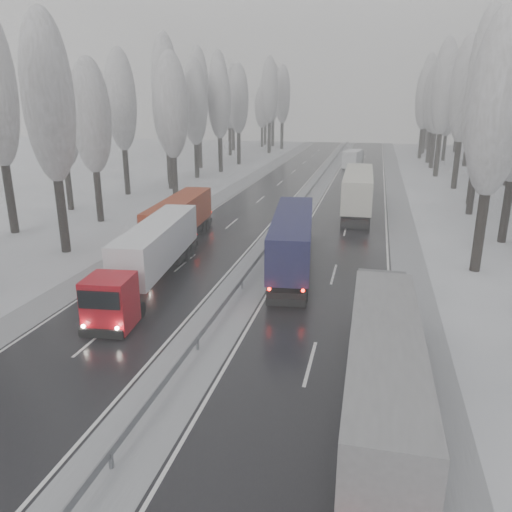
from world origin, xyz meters
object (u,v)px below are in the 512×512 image
at_px(truck_cream_box, 358,188).
at_px(truck_blue_box, 293,235).
at_px(truck_red_white, 152,251).
at_px(box_truck_distant, 353,158).
at_px(truck_grey_tarp, 383,358).
at_px(truck_red_red, 175,221).

bearing_deg(truck_cream_box, truck_blue_box, -102.23).
bearing_deg(truck_red_white, box_truck_distant, 74.88).
bearing_deg(truck_red_white, truck_blue_box, 26.60).
distance_m(truck_cream_box, truck_red_white, 26.39).
height_order(truck_grey_tarp, truck_cream_box, truck_cream_box).
bearing_deg(truck_blue_box, truck_red_white, -153.84).
bearing_deg(truck_red_red, truck_cream_box, 46.34).
height_order(truck_cream_box, truck_red_red, truck_cream_box).
bearing_deg(box_truck_distant, truck_red_red, -94.59).
height_order(truck_blue_box, truck_red_white, truck_blue_box).
xyz_separation_m(truck_blue_box, truck_red_white, (-8.00, -5.16, -0.17)).
xyz_separation_m(truck_red_white, truck_red_red, (-1.63, 7.71, -0.01)).
distance_m(truck_grey_tarp, truck_red_white, 17.51).
relative_size(truck_grey_tarp, truck_red_white, 1.04).
bearing_deg(truck_cream_box, box_truck_distant, 92.21).
distance_m(truck_blue_box, truck_cream_box, 18.89).
xyz_separation_m(box_truck_distant, truck_red_white, (-9.38, -59.91, 0.66)).
distance_m(truck_grey_tarp, truck_red_red, 24.05).
relative_size(box_truck_distant, truck_red_red, 0.56).
xyz_separation_m(truck_cream_box, truck_red_white, (-11.59, -23.71, -0.40)).
height_order(box_truck_distant, truck_red_red, truck_red_red).
relative_size(truck_cream_box, truck_red_white, 1.18).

